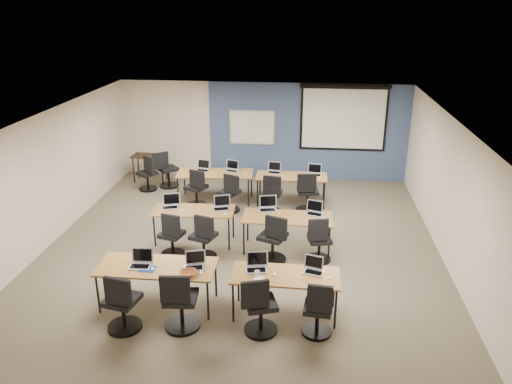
# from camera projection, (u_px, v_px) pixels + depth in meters

# --- Properties ---
(floor) EXTENTS (8.00, 9.00, 0.02)m
(floor) POSITION_uv_depth(u_px,v_px,m) (242.00, 248.00, 10.28)
(floor) COLOR #6B6354
(floor) RESTS_ON ground
(ceiling) EXTENTS (8.00, 9.00, 0.02)m
(ceiling) POSITION_uv_depth(u_px,v_px,m) (240.00, 119.00, 9.30)
(ceiling) COLOR white
(ceiling) RESTS_ON ground
(wall_back) EXTENTS (8.00, 0.04, 2.70)m
(wall_back) POSITION_uv_depth(u_px,v_px,m) (263.00, 131.00, 13.96)
(wall_back) COLOR beige
(wall_back) RESTS_ON ground
(wall_front) EXTENTS (8.00, 0.04, 2.70)m
(wall_front) POSITION_uv_depth(u_px,v_px,m) (187.00, 326.00, 5.62)
(wall_front) COLOR beige
(wall_front) RESTS_ON ground
(wall_left) EXTENTS (0.04, 9.00, 2.70)m
(wall_left) POSITION_uv_depth(u_px,v_px,m) (48.00, 179.00, 10.19)
(wall_left) COLOR beige
(wall_left) RESTS_ON ground
(wall_right) EXTENTS (0.04, 9.00, 2.70)m
(wall_right) POSITION_uv_depth(u_px,v_px,m) (451.00, 195.00, 9.39)
(wall_right) COLOR beige
(wall_right) RESTS_ON ground
(blue_accent_panel) EXTENTS (5.50, 0.04, 2.70)m
(blue_accent_panel) POSITION_uv_depth(u_px,v_px,m) (308.00, 132.00, 13.81)
(blue_accent_panel) COLOR #3D5977
(blue_accent_panel) RESTS_ON wall_back
(whiteboard) EXTENTS (1.28, 0.03, 0.98)m
(whiteboard) POSITION_uv_depth(u_px,v_px,m) (252.00, 128.00, 13.89)
(whiteboard) COLOR silver
(whiteboard) RESTS_ON wall_back
(projector_screen) EXTENTS (2.40, 0.10, 1.82)m
(projector_screen) POSITION_uv_depth(u_px,v_px,m) (344.00, 114.00, 13.46)
(projector_screen) COLOR black
(projector_screen) RESTS_ON wall_back
(training_table_front_left) EXTENTS (1.92, 0.80, 0.73)m
(training_table_front_left) POSITION_uv_depth(u_px,v_px,m) (157.00, 268.00, 8.13)
(training_table_front_left) COLOR #976C40
(training_table_front_left) RESTS_ON floor
(training_table_front_right) EXTENTS (1.71, 0.71, 0.73)m
(training_table_front_right) POSITION_uv_depth(u_px,v_px,m) (285.00, 277.00, 7.87)
(training_table_front_right) COLOR brown
(training_table_front_right) RESTS_ON floor
(training_table_mid_left) EXTENTS (1.67, 0.70, 0.73)m
(training_table_mid_left) POSITION_uv_depth(u_px,v_px,m) (194.00, 212.00, 10.30)
(training_table_mid_left) COLOR brown
(training_table_mid_left) RESTS_ON floor
(training_table_mid_right) EXTENTS (1.80, 0.75, 0.73)m
(training_table_mid_right) POSITION_uv_depth(u_px,v_px,m) (287.00, 219.00, 9.97)
(training_table_mid_right) COLOR brown
(training_table_mid_right) RESTS_ON floor
(training_table_back_left) EXTENTS (1.89, 0.79, 0.73)m
(training_table_back_left) POSITION_uv_depth(u_px,v_px,m) (215.00, 174.00, 12.51)
(training_table_back_left) COLOR #9F672A
(training_table_back_left) RESTS_ON floor
(training_table_back_right) EXTENTS (1.74, 0.73, 0.73)m
(training_table_back_right) POSITION_uv_depth(u_px,v_px,m) (291.00, 178.00, 12.30)
(training_table_back_right) COLOR brown
(training_table_back_right) RESTS_ON floor
(laptop_0) EXTENTS (0.35, 0.30, 0.26)m
(laptop_0) POSITION_uv_depth(u_px,v_px,m) (141.00, 262.00, 8.12)
(laptop_0) COLOR #A4A4A8
(laptop_0) RESTS_ON training_table_front_left
(mouse_0) EXTENTS (0.07, 0.09, 0.03)m
(mouse_0) POSITION_uv_depth(u_px,v_px,m) (153.00, 269.00, 8.01)
(mouse_0) COLOR white
(mouse_0) RESTS_ON training_table_front_left
(task_chair_0) EXTENTS (0.53, 0.53, 1.01)m
(task_chair_0) POSITION_uv_depth(u_px,v_px,m) (122.00, 307.00, 7.57)
(task_chair_0) COLOR black
(task_chair_0) RESTS_ON floor
(laptop_1) EXTENTS (0.33, 0.28, 0.25)m
(laptop_1) POSITION_uv_depth(u_px,v_px,m) (194.00, 264.00, 8.07)
(laptop_1) COLOR silver
(laptop_1) RESTS_ON training_table_front_left
(mouse_1) EXTENTS (0.08, 0.11, 0.03)m
(mouse_1) POSITION_uv_depth(u_px,v_px,m) (201.00, 273.00, 7.89)
(mouse_1) COLOR white
(mouse_1) RESTS_ON training_table_front_left
(task_chair_1) EXTENTS (0.56, 0.56, 1.03)m
(task_chair_1) POSITION_uv_depth(u_px,v_px,m) (180.00, 305.00, 7.60)
(task_chair_1) COLOR black
(task_chair_1) RESTS_ON floor
(laptop_2) EXTENTS (0.35, 0.29, 0.26)m
(laptop_2) POSITION_uv_depth(u_px,v_px,m) (257.00, 265.00, 8.00)
(laptop_2) COLOR #ABACB1
(laptop_2) RESTS_ON training_table_front_right
(mouse_2) EXTENTS (0.08, 0.11, 0.03)m
(mouse_2) POSITION_uv_depth(u_px,v_px,m) (275.00, 274.00, 7.84)
(mouse_2) COLOR white
(mouse_2) RESTS_ON training_table_front_right
(task_chair_2) EXTENTS (0.54, 0.52, 1.00)m
(task_chair_2) POSITION_uv_depth(u_px,v_px,m) (259.00, 310.00, 7.51)
(task_chair_2) COLOR black
(task_chair_2) RESTS_ON floor
(laptop_3) EXTENTS (0.31, 0.26, 0.24)m
(laptop_3) POSITION_uv_depth(u_px,v_px,m) (314.00, 268.00, 7.94)
(laptop_3) COLOR #A7A7AC
(laptop_3) RESTS_ON training_table_front_right
(mouse_3) EXTENTS (0.07, 0.10, 0.03)m
(mouse_3) POSITION_uv_depth(u_px,v_px,m) (330.00, 277.00, 7.76)
(mouse_3) COLOR white
(mouse_3) RESTS_ON training_table_front_right
(task_chair_3) EXTENTS (0.46, 0.46, 0.95)m
(task_chair_3) POSITION_uv_depth(u_px,v_px,m) (318.00, 313.00, 7.47)
(task_chair_3) COLOR black
(task_chair_3) RESTS_ON floor
(laptop_4) EXTENTS (0.36, 0.30, 0.27)m
(laptop_4) POSITION_uv_depth(u_px,v_px,m) (171.00, 204.00, 10.40)
(laptop_4) COLOR silver
(laptop_4) RESTS_ON training_table_mid_left
(mouse_4) EXTENTS (0.07, 0.10, 0.04)m
(mouse_4) POSITION_uv_depth(u_px,v_px,m) (182.00, 210.00, 10.23)
(mouse_4) COLOR white
(mouse_4) RESTS_ON training_table_mid_left
(task_chair_4) EXTENTS (0.48, 0.48, 0.96)m
(task_chair_4) POSITION_uv_depth(u_px,v_px,m) (172.00, 238.00, 9.81)
(task_chair_4) COLOR black
(task_chair_4) RESTS_ON floor
(laptop_5) EXTENTS (0.34, 0.29, 0.26)m
(laptop_5) POSITION_uv_depth(u_px,v_px,m) (221.00, 206.00, 10.33)
(laptop_5) COLOR silver
(laptop_5) RESTS_ON training_table_mid_left
(mouse_5) EXTENTS (0.07, 0.10, 0.03)m
(mouse_5) POSITION_uv_depth(u_px,v_px,m) (225.00, 214.00, 10.06)
(mouse_5) COLOR white
(mouse_5) RESTS_ON training_table_mid_left
(task_chair_5) EXTENTS (0.52, 0.50, 0.98)m
(task_chair_5) POSITION_uv_depth(u_px,v_px,m) (204.00, 240.00, 9.70)
(task_chair_5) COLOR black
(task_chair_5) RESTS_ON floor
(laptop_6) EXTENTS (0.36, 0.31, 0.27)m
(laptop_6) POSITION_uv_depth(u_px,v_px,m) (268.00, 206.00, 10.29)
(laptop_6) COLOR #B6B7C3
(laptop_6) RESTS_ON training_table_mid_right
(mouse_6) EXTENTS (0.08, 0.11, 0.03)m
(mouse_6) POSITION_uv_depth(u_px,v_px,m) (280.00, 213.00, 10.09)
(mouse_6) COLOR white
(mouse_6) RESTS_ON training_table_mid_right
(task_chair_6) EXTENTS (0.57, 0.54, 1.02)m
(task_chair_6) POSITION_uv_depth(u_px,v_px,m) (273.00, 242.00, 9.60)
(task_chair_6) COLOR black
(task_chair_6) RESTS_ON floor
(laptop_7) EXTENTS (0.33, 0.28, 0.25)m
(laptop_7) POSITION_uv_depth(u_px,v_px,m) (315.00, 211.00, 10.08)
(laptop_7) COLOR #A9A9A9
(laptop_7) RESTS_ON training_table_mid_right
(mouse_7) EXTENTS (0.06, 0.09, 0.03)m
(mouse_7) POSITION_uv_depth(u_px,v_px,m) (323.00, 218.00, 9.89)
(mouse_7) COLOR white
(mouse_7) RESTS_ON training_table_mid_right
(task_chair_7) EXTENTS (0.48, 0.48, 0.96)m
(task_chair_7) POSITION_uv_depth(u_px,v_px,m) (319.00, 243.00, 9.61)
(task_chair_7) COLOR black
(task_chair_7) RESTS_ON floor
(laptop_8) EXTENTS (0.34, 0.29, 0.26)m
(laptop_8) POSITION_uv_depth(u_px,v_px,m) (203.00, 168.00, 12.66)
(laptop_8) COLOR #B8B8BA
(laptop_8) RESTS_ON training_table_back_left
(mouse_8) EXTENTS (0.07, 0.10, 0.03)m
(mouse_8) POSITION_uv_depth(u_px,v_px,m) (205.00, 173.00, 12.47)
(mouse_8) COLOR white
(mouse_8) RESTS_ON training_table_back_left
(task_chair_8) EXTENTS (0.54, 0.51, 0.99)m
(task_chair_8) POSITION_uv_depth(u_px,v_px,m) (197.00, 191.00, 12.19)
(task_chair_8) COLOR black
(task_chair_8) RESTS_ON floor
(laptop_9) EXTENTS (0.34, 0.29, 0.26)m
(laptop_9) POSITION_uv_depth(u_px,v_px,m) (232.00, 168.00, 12.62)
(laptop_9) COLOR silver
(laptop_9) RESTS_ON training_table_back_left
(mouse_9) EXTENTS (0.07, 0.10, 0.03)m
(mouse_9) POSITION_uv_depth(u_px,v_px,m) (245.00, 174.00, 12.35)
(mouse_9) COLOR white
(mouse_9) RESTS_ON training_table_back_left
(task_chair_9) EXTENTS (0.53, 0.50, 0.98)m
(task_chair_9) POSITION_uv_depth(u_px,v_px,m) (230.00, 196.00, 11.90)
(task_chair_9) COLOR black
(task_chair_9) RESTS_ON floor
(laptop_10) EXTENTS (0.33, 0.28, 0.25)m
(laptop_10) POSITION_uv_depth(u_px,v_px,m) (274.00, 170.00, 12.51)
(laptop_10) COLOR #A8A9B6
(laptop_10) RESTS_ON training_table_back_right
(mouse_10) EXTENTS (0.09, 0.12, 0.04)m
(mouse_10) POSITION_uv_depth(u_px,v_px,m) (283.00, 176.00, 12.22)
(mouse_10) COLOR white
(mouse_10) RESTS_ON training_table_back_right
(task_chair_10) EXTENTS (0.52, 0.52, 1.00)m
(task_chair_10) POSITION_uv_depth(u_px,v_px,m) (271.00, 197.00, 11.79)
(task_chair_10) COLOR black
(task_chair_10) RESTS_ON floor
(laptop_11) EXTENTS (0.34, 0.29, 0.26)m
(laptop_11) POSITION_uv_depth(u_px,v_px,m) (315.00, 172.00, 12.33)
(laptop_11) COLOR #ADAEBA
(laptop_11) RESTS_ON training_table_back_right
(mouse_11) EXTENTS (0.07, 0.11, 0.04)m
(mouse_11) POSITION_uv_depth(u_px,v_px,m) (319.00, 178.00, 12.11)
(mouse_11) COLOR white
(mouse_11) RESTS_ON training_table_back_right
(task_chair_11) EXTENTS (0.55, 0.55, 1.03)m
(task_chair_11) POSITION_uv_depth(u_px,v_px,m) (307.00, 196.00, 11.86)
(task_chair_11) COLOR black
(task_chair_11) RESTS_ON floor
(blue_mousepad) EXTENTS (0.25, 0.21, 0.01)m
(blue_mousepad) POSITION_uv_depth(u_px,v_px,m) (147.00, 269.00, 8.02)
(blue_mousepad) COLOR navy
(blue_mousepad) RESTS_ON training_table_front_left
(snack_bowl) EXTENTS (0.38, 0.38, 0.08)m
(snack_bowl) POSITION_uv_depth(u_px,v_px,m) (188.00, 273.00, 7.84)
(snack_bowl) COLOR #9C651F
(snack_bowl) RESTS_ON training_table_front_left
(snack_plate) EXTENTS (0.19, 0.19, 0.01)m
(snack_plate) POSITION_uv_depth(u_px,v_px,m) (259.00, 279.00, 7.74)
(snack_plate) COLOR white
(snack_plate) RESTS_ON training_table_front_right
(coffee_cup) EXTENTS (0.09, 0.09, 0.07)m
(coffee_cup) POSITION_uv_depth(u_px,v_px,m) (257.00, 274.00, 7.80)
(coffee_cup) COLOR white
(coffee_cup) RESTS_ON snack_plate
(utility_table) EXTENTS (0.93, 0.52, 0.75)m
(utility_table) POSITION_uv_depth(u_px,v_px,m) (149.00, 158.00, 13.85)
(utility_table) COLOR black
(utility_table) RESTS_ON floor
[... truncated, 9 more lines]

